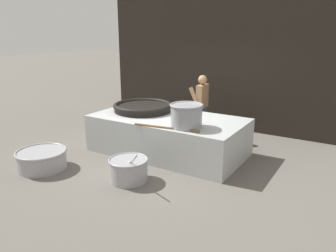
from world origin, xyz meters
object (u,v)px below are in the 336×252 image
at_px(giant_wok_near, 143,107).
at_px(prep_bowl_vegetables, 129,169).
at_px(stock_pot, 186,115).
at_px(cook, 202,105).
at_px(prep_bowl_meat, 42,159).

bearing_deg(giant_wok_near, prep_bowl_vegetables, -61.85).
height_order(stock_pot, cook, cook).
height_order(stock_pot, prep_bowl_vegetables, stock_pot).
xyz_separation_m(cook, prep_bowl_vegetables, (-0.03, -2.87, -0.63)).
distance_m(giant_wok_near, stock_pot, 1.64).
xyz_separation_m(stock_pot, prep_bowl_vegetables, (-0.55, -1.14, -0.82)).
bearing_deg(prep_bowl_meat, stock_pot, 34.46).
distance_m(stock_pot, prep_bowl_vegetables, 1.50).
height_order(stock_pot, prep_bowl_meat, stock_pot).
xyz_separation_m(giant_wok_near, prep_bowl_meat, (-0.83, -2.24, -0.69)).
distance_m(prep_bowl_vegetables, prep_bowl_meat, 1.84).
bearing_deg(stock_pot, prep_bowl_vegetables, -115.67).
bearing_deg(giant_wok_near, prep_bowl_meat, -110.32).
bearing_deg(prep_bowl_vegetables, giant_wok_near, 118.15).
xyz_separation_m(prep_bowl_vegetables, prep_bowl_meat, (-1.79, -0.46, -0.02)).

